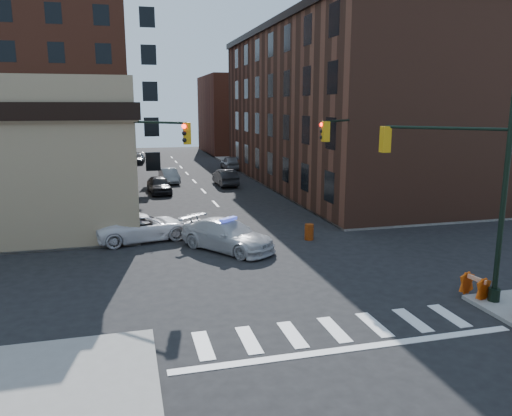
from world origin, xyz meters
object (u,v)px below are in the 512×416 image
pickup (143,227)px  barrel_bank (193,233)px  pedestrian_a (52,227)px  barrel_road (309,232)px  parked_car_wfar (169,176)px  police_car (227,235)px  pedestrian_b (79,227)px  barricade_nw_a (92,231)px  parked_car_enear (225,177)px  parked_car_wnear (159,185)px  barricade_se_a (475,286)px

pickup → barrel_bank: (2.66, -1.04, -0.24)m
pickup → pedestrian_a: bearing=80.7°
barrel_road → parked_car_wfar: bearing=103.9°
police_car → barrel_bank: (-1.54, 2.07, -0.28)m
pickup → barrel_bank: pickup is taller
pedestrian_a → parked_car_wfar: bearing=69.8°
police_car → pickup: size_ratio=1.01×
pedestrian_b → barrel_bank: pedestrian_b is taller
pickup → barricade_nw_a: size_ratio=4.68×
police_car → pedestrian_a: size_ratio=2.84×
pedestrian_a → barrel_road: 14.01m
parked_car_wfar → pedestrian_b: bearing=-112.2°
parked_car_enear → barrel_bank: parked_car_enear is taller
parked_car_wnear → barrel_bank: (0.74, -16.25, -0.24)m
pedestrian_a → parked_car_enear: bearing=54.9°
parked_car_wfar → barrel_road: bearing=-81.2°
pedestrian_a → barricade_nw_a: size_ratio=1.67×
parked_car_wnear → barricade_nw_a: parked_car_wnear is taller
police_car → barricade_nw_a: size_ratio=4.74×
parked_car_wnear → barrel_road: (7.17, -17.53, -0.30)m
barricade_se_a → barrel_road: bearing=7.1°
pedestrian_a → pedestrian_b: bearing=-13.1°
parked_car_wnear → barricade_se_a: parked_car_wnear is taller
pedestrian_b → pickup: bearing=-11.7°
police_car → pedestrian_b: bearing=125.0°
pedestrian_b → barricade_nw_a: pedestrian_b is taller
police_car → pedestrian_b: size_ratio=2.90×
pickup → barricade_se_a: (12.20, -12.34, -0.20)m
pickup → barrel_bank: 2.87m
pedestrian_a → barrel_road: bearing=-7.8°
police_car → pickup: (-4.20, 3.11, -0.04)m
barricade_nw_a → barrel_bank: bearing=-6.0°
parked_car_enear → barricade_nw_a: size_ratio=4.04×
parked_car_wfar → barricade_nw_a: parked_car_wfar is taller
parked_car_wnear → parked_car_wfar: bearing=72.1°
parked_car_wnear → barrel_road: bearing=-72.3°
parked_car_enear → barrel_bank: size_ratio=4.56×
pedestrian_a → barricade_nw_a: (1.96, 0.77, -0.53)m
pickup → barrel_road: (9.09, -2.31, -0.30)m
pedestrian_b → pedestrian_a: bearing=143.9°
pickup → parked_car_wfar: pickup is taller
parked_car_wfar → barrel_bank: size_ratio=4.15×
parked_car_enear → barricade_nw_a: 20.73m
pickup → barricade_se_a: pickup is taller
pedestrian_b → barricade_nw_a: size_ratio=1.63×
pedestrian_a → barricade_se_a: (16.96, -12.04, -0.56)m
barrel_bank → barricade_se_a: 14.79m
barricade_se_a → parked_car_wfar: bearing=4.8°
barrel_road → barricade_nw_a: barricade_nw_a is taller
parked_car_enear → pedestrian_b: 21.96m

